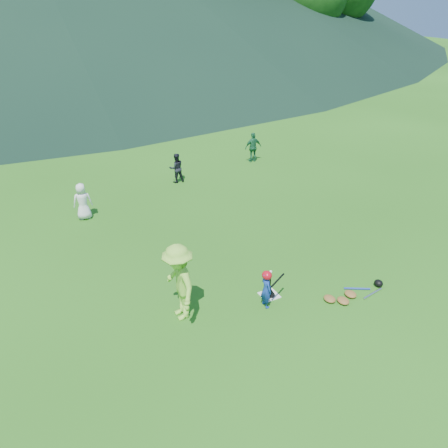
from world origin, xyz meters
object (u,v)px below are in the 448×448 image
object	(u,v)px
adult_coach	(179,283)
fielder_b	(176,168)
fielder_a	(83,201)
batting_tee	(270,291)
batter_child	(266,289)
fielder_c	(253,147)
home_plate	(269,295)
equipment_pile	(351,294)

from	to	relation	value
adult_coach	fielder_b	world-z (taller)	adult_coach
fielder_a	batting_tee	bearing A→B (deg)	125.76
batter_child	fielder_a	bearing A→B (deg)	24.94
batter_child	batting_tee	distance (m)	0.57
fielder_a	fielder_c	distance (m)	8.27
home_plate	adult_coach	distance (m)	2.55
home_plate	fielder_c	distance (m)	9.91
adult_coach	equipment_pile	world-z (taller)	adult_coach
batter_child	fielder_c	world-z (taller)	fielder_c
batter_child	fielder_c	xyz separation A→B (m)	(5.07, 8.97, 0.17)
fielder_b	batting_tee	bearing A→B (deg)	89.29
home_plate	adult_coach	size ratio (longest dim) A/B	0.23
fielder_b	batting_tee	distance (m)	8.12
batter_child	fielder_c	distance (m)	10.30
fielder_a	fielder_c	bearing A→B (deg)	-155.89
batter_child	equipment_pile	xyz separation A→B (m)	(2.14, -0.71, -0.43)
fielder_b	equipment_pile	size ratio (longest dim) A/B	0.67
batter_child	batting_tee	size ratio (longest dim) A/B	1.47
fielder_b	adult_coach	bearing A→B (deg)	72.89
fielder_a	equipment_pile	size ratio (longest dim) A/B	0.71
fielder_c	adult_coach	bearing A→B (deg)	54.88
equipment_pile	adult_coach	bearing A→B (deg)	162.02
fielder_b	equipment_pile	world-z (taller)	fielder_b
home_plate	fielder_c	xyz separation A→B (m)	(4.75, 8.67, 0.66)
fielder_a	batting_tee	size ratio (longest dim) A/B	1.88
adult_coach	fielder_c	xyz separation A→B (m)	(7.08, 8.33, -0.31)
home_plate	batting_tee	bearing A→B (deg)	0.00
fielder_a	fielder_b	distance (m)	4.29
home_plate	batting_tee	world-z (taller)	batting_tee
adult_coach	equipment_pile	bearing A→B (deg)	73.98
fielder_b	home_plate	bearing A→B (deg)	89.29
batter_child	fielder_b	bearing A→B (deg)	-5.59
batter_child	adult_coach	distance (m)	2.17
home_plate	equipment_pile	size ratio (longest dim) A/B	0.25
batting_tee	home_plate	bearing A→B (deg)	0.00
home_plate	fielder_a	distance (m)	7.37
fielder_b	batting_tee	size ratio (longest dim) A/B	1.78
batter_child	equipment_pile	bearing A→B (deg)	-106.56
fielder_c	equipment_pile	world-z (taller)	fielder_c
fielder_b	batter_child	bearing A→B (deg)	87.35
adult_coach	batting_tee	world-z (taller)	adult_coach
batting_tee	batter_child	bearing A→B (deg)	-136.67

